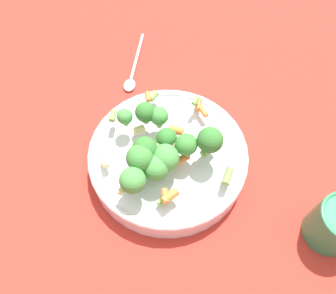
% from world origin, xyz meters
% --- Properties ---
extents(ground_plane, '(3.00, 3.00, 0.00)m').
position_xyz_m(ground_plane, '(0.00, 0.00, 0.00)').
color(ground_plane, '#B72D23').
extents(bowl, '(0.29, 0.29, 0.05)m').
position_xyz_m(bowl, '(0.00, 0.00, 0.03)').
color(bowl, silver).
rests_on(bowl, ground_plane).
extents(pasta_salad, '(0.22, 0.24, 0.08)m').
position_xyz_m(pasta_salad, '(0.02, 0.02, 0.09)').
color(pasta_salad, '#8CB766').
rests_on(pasta_salad, bowl).
extents(spoon, '(0.12, 0.16, 0.01)m').
position_xyz_m(spoon, '(-0.03, -0.24, 0.00)').
color(spoon, silver).
rests_on(spoon, ground_plane).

